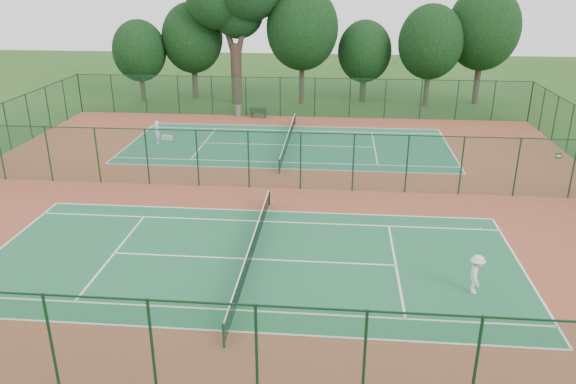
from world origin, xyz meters
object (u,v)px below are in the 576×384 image
(trash_bin, at_px, (238,111))
(kit_bag, at_px, (167,138))
(player_near, at_px, (476,274))
(bench, at_px, (258,112))
(player_far, at_px, (157,132))

(trash_bin, distance_m, kit_bag, 9.03)
(player_near, distance_m, kit_bag, 27.88)
(trash_bin, height_order, kit_bag, trash_bin)
(player_near, height_order, bench, player_near)
(player_near, relative_size, trash_bin, 1.71)
(bench, bearing_deg, trash_bin, 176.24)
(trash_bin, bearing_deg, player_far, -116.75)
(bench, height_order, kit_bag, bench)
(player_near, bearing_deg, kit_bag, 48.41)
(bench, bearing_deg, player_far, -119.00)
(player_far, xyz_separation_m, trash_bin, (4.58, 9.08, -0.40))
(bench, distance_m, kit_bag, 9.73)
(player_far, bearing_deg, trash_bin, 131.98)
(player_near, distance_m, player_far, 27.35)
(player_near, xyz_separation_m, trash_bin, (-14.61, 28.58, -0.35))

